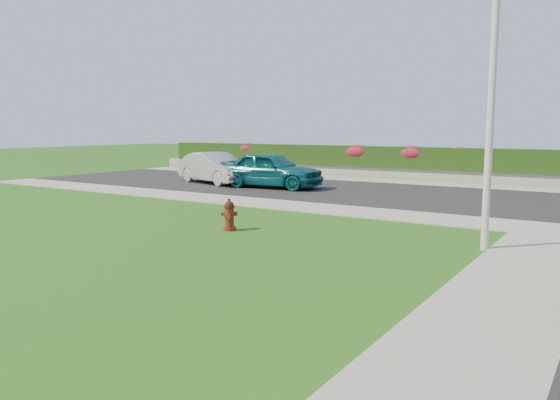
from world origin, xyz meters
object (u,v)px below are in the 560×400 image
Objects in this scene: sedan_teal at (271,170)px; sedan_silver at (215,168)px; utility_pole at (491,115)px; fire_hydrant at (229,215)px.

sedan_teal is 1.05× the size of sedan_silver.
sedan_teal is 13.47m from utility_pole.
utility_pole is at bearing -130.50° from sedan_teal.
fire_hydrant is 12.01m from sedan_silver.
fire_hydrant is 6.85m from utility_pole.
sedan_silver is at bearing 151.09° from utility_pole.
utility_pole is (6.23, 1.21, 2.59)m from fire_hydrant.
sedan_silver is (-3.29, 0.12, -0.06)m from sedan_teal.
utility_pole is at bearing -13.94° from fire_hydrant.
sedan_teal is (-4.62, 8.90, 0.44)m from fire_hydrant.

